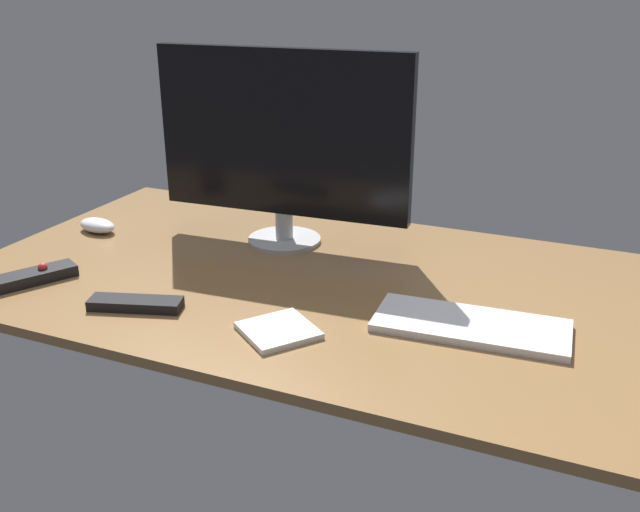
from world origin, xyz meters
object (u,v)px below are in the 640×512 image
object	(u,v)px
keyboard	(471,326)
computer_mouse	(97,225)
tv_remote	(136,304)
media_remote	(32,277)
notepad	(278,331)
monitor	(282,139)

from	to	relation	value
keyboard	computer_mouse	distance (cm)	97.25
tv_remote	media_remote	bearing A→B (deg)	159.03
computer_mouse	tv_remote	distance (cm)	47.63
notepad	keyboard	bearing A→B (deg)	25.99
tv_remote	notepad	world-z (taller)	tv_remote
tv_remote	notepad	xyz separation A→B (cm)	(29.55, 1.80, -0.45)
keyboard	tv_remote	bearing A→B (deg)	-168.18
keyboard	tv_remote	world-z (taller)	tv_remote
keyboard	computer_mouse	xyz separation A→B (cm)	(-96.11, 14.85, 0.93)
media_remote	notepad	world-z (taller)	media_remote
keyboard	computer_mouse	size ratio (longest dim) A/B	3.29
computer_mouse	notepad	bearing A→B (deg)	-15.70
computer_mouse	tv_remote	world-z (taller)	computer_mouse
keyboard	media_remote	distance (cm)	89.43
media_remote	tv_remote	bearing A→B (deg)	-65.00
monitor	notepad	xyz separation A→B (cm)	(19.38, -42.01, -24.17)
tv_remote	notepad	bearing A→B (deg)	-14.17
keyboard	computer_mouse	world-z (taller)	computer_mouse
monitor	notepad	world-z (taller)	monitor
computer_mouse	notepad	distance (cm)	71.59
media_remote	monitor	bearing A→B (deg)	-13.37
keyboard	notepad	size ratio (longest dim) A/B	2.86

